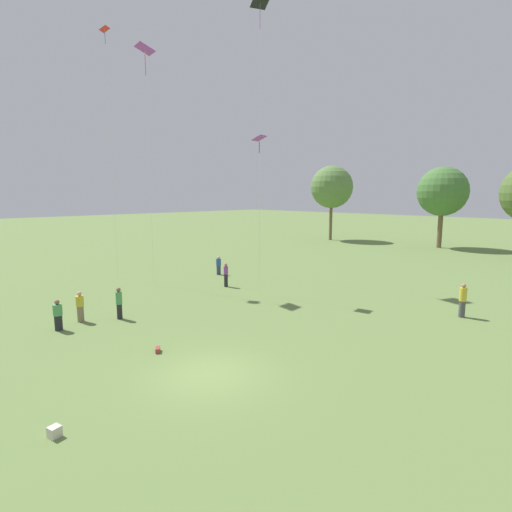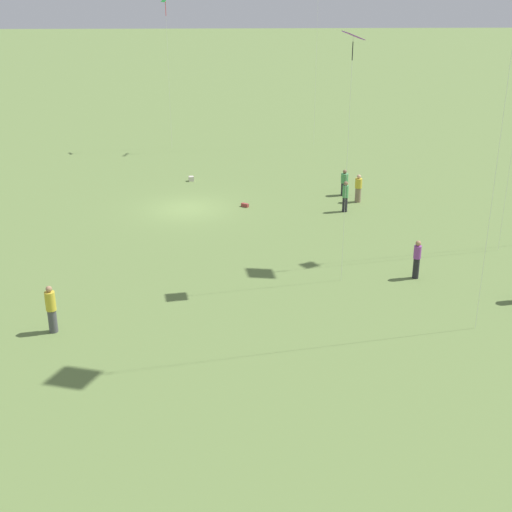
{
  "view_description": "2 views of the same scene",
  "coord_description": "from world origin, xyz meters",
  "px_view_note": "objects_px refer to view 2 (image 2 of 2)",
  "views": [
    {
      "loc": [
        11.4,
        -8.79,
        6.76
      ],
      "look_at": [
        -5.09,
        7.53,
        3.18
      ],
      "focal_mm": 28.0,
      "sensor_mm": 36.0,
      "label": 1
    },
    {
      "loc": [
        -2.72,
        38.59,
        12.97
      ],
      "look_at": [
        -3.58,
        10.89,
        1.53
      ],
      "focal_mm": 50.0,
      "sensor_mm": 36.0,
      "label": 2
    }
  ],
  "objects_px": {
    "person_3": "(358,189)",
    "kite_5": "(166,11)",
    "person_8": "(345,196)",
    "picnic_bag_0": "(245,205)",
    "person_4": "(417,259)",
    "kite_4": "(353,49)",
    "person_6": "(51,309)",
    "person_5": "(344,183)",
    "picnic_bag_1": "(191,179)"
  },
  "relations": [
    {
      "from": "picnic_bag_0",
      "to": "picnic_bag_1",
      "type": "xyz_separation_m",
      "value": [
        3.36,
        -5.31,
        0.05
      ]
    },
    {
      "from": "person_8",
      "to": "kite_4",
      "type": "distance_m",
      "value": 13.04
    },
    {
      "from": "person_3",
      "to": "person_4",
      "type": "xyz_separation_m",
      "value": [
        -0.79,
        10.9,
        0.09
      ]
    },
    {
      "from": "person_4",
      "to": "picnic_bag_1",
      "type": "bearing_deg",
      "value": -115.88
    },
    {
      "from": "kite_5",
      "to": "picnic_bag_0",
      "type": "xyz_separation_m",
      "value": [
        -5.28,
        14.23,
        -9.74
      ]
    },
    {
      "from": "person_4",
      "to": "picnic_bag_0",
      "type": "xyz_separation_m",
      "value": [
        7.4,
        -10.19,
        -0.8
      ]
    },
    {
      "from": "person_6",
      "to": "person_3",
      "type": "bearing_deg",
      "value": -127.09
    },
    {
      "from": "person_6",
      "to": "kite_5",
      "type": "xyz_separation_m",
      "value": [
        -2.22,
        -28.94,
        8.89
      ]
    },
    {
      "from": "person_6",
      "to": "kite_5",
      "type": "bearing_deg",
      "value": -89.0
    },
    {
      "from": "picnic_bag_0",
      "to": "picnic_bag_1",
      "type": "bearing_deg",
      "value": -57.73
    },
    {
      "from": "person_5",
      "to": "picnic_bag_1",
      "type": "height_order",
      "value": "person_5"
    },
    {
      "from": "person_4",
      "to": "person_8",
      "type": "bearing_deg",
      "value": -139.51
    },
    {
      "from": "picnic_bag_0",
      "to": "picnic_bag_1",
      "type": "relative_size",
      "value": 1.21
    },
    {
      "from": "person_3",
      "to": "picnic_bag_0",
      "type": "xyz_separation_m",
      "value": [
        6.61,
        0.71,
        -0.71
      ]
    },
    {
      "from": "person_4",
      "to": "kite_4",
      "type": "height_order",
      "value": "kite_4"
    },
    {
      "from": "person_6",
      "to": "kite_4",
      "type": "relative_size",
      "value": 0.18
    },
    {
      "from": "person_6",
      "to": "kite_4",
      "type": "xyz_separation_m",
      "value": [
        -11.58,
        -4.38,
        8.92
      ]
    },
    {
      "from": "person_3",
      "to": "kite_5",
      "type": "relative_size",
      "value": 0.15
    },
    {
      "from": "person_4",
      "to": "person_6",
      "type": "relative_size",
      "value": 0.93
    },
    {
      "from": "kite_5",
      "to": "picnic_bag_0",
      "type": "height_order",
      "value": "kite_5"
    },
    {
      "from": "person_4",
      "to": "picnic_bag_1",
      "type": "relative_size",
      "value": 4.76
    },
    {
      "from": "kite_4",
      "to": "kite_5",
      "type": "distance_m",
      "value": 26.28
    },
    {
      "from": "kite_4",
      "to": "picnic_bag_0",
      "type": "distance_m",
      "value": 14.79
    },
    {
      "from": "person_3",
      "to": "picnic_bag_1",
      "type": "bearing_deg",
      "value": 66.99
    },
    {
      "from": "person_6",
      "to": "kite_5",
      "type": "relative_size",
      "value": 0.18
    },
    {
      "from": "person_4",
      "to": "person_8",
      "type": "height_order",
      "value": "person_4"
    },
    {
      "from": "person_6",
      "to": "picnic_bag_0",
      "type": "xyz_separation_m",
      "value": [
        -7.5,
        -14.71,
        -0.85
      ]
    },
    {
      "from": "person_6",
      "to": "kite_4",
      "type": "bearing_deg",
      "value": -153.91
    },
    {
      "from": "person_3",
      "to": "picnic_bag_1",
      "type": "xyz_separation_m",
      "value": [
        9.97,
        -4.6,
        -0.66
      ]
    },
    {
      "from": "person_5",
      "to": "kite_5",
      "type": "xyz_separation_m",
      "value": [
        11.28,
        -12.19,
        9.08
      ]
    },
    {
      "from": "person_8",
      "to": "kite_5",
      "type": "distance_m",
      "value": 20.75
    },
    {
      "from": "person_3",
      "to": "person_6",
      "type": "xyz_separation_m",
      "value": [
        14.12,
        15.42,
        0.14
      ]
    },
    {
      "from": "person_3",
      "to": "kite_5",
      "type": "height_order",
      "value": "kite_5"
    },
    {
      "from": "person_6",
      "to": "person_8",
      "type": "bearing_deg",
      "value": -128.31
    },
    {
      "from": "kite_4",
      "to": "kite_5",
      "type": "relative_size",
      "value": 0.97
    },
    {
      "from": "person_4",
      "to": "kite_4",
      "type": "bearing_deg",
      "value": -58.23
    },
    {
      "from": "person_3",
      "to": "picnic_bag_0",
      "type": "relative_size",
      "value": 3.66
    },
    {
      "from": "person_8",
      "to": "kite_4",
      "type": "xyz_separation_m",
      "value": [
        1.52,
        9.33,
        8.98
      ]
    },
    {
      "from": "person_8",
      "to": "kite_4",
      "type": "relative_size",
      "value": 0.17
    },
    {
      "from": "kite_5",
      "to": "person_3",
      "type": "bearing_deg",
      "value": 58.07
    },
    {
      "from": "person_4",
      "to": "person_8",
      "type": "distance_m",
      "value": 9.37
    },
    {
      "from": "person_8",
      "to": "picnic_bag_0",
      "type": "height_order",
      "value": "person_8"
    },
    {
      "from": "kite_5",
      "to": "picnic_bag_0",
      "type": "bearing_deg",
      "value": 37.09
    },
    {
      "from": "person_5",
      "to": "kite_5",
      "type": "height_order",
      "value": "kite_5"
    },
    {
      "from": "person_3",
      "to": "picnic_bag_1",
      "type": "distance_m",
      "value": 11.0
    },
    {
      "from": "person_5",
      "to": "person_3",
      "type": "bearing_deg",
      "value": 132.66
    },
    {
      "from": "person_4",
      "to": "kite_5",
      "type": "bearing_deg",
      "value": -123.19
    },
    {
      "from": "person_5",
      "to": "kite_4",
      "type": "height_order",
      "value": "kite_4"
    },
    {
      "from": "person_5",
      "to": "picnic_bag_0",
      "type": "bearing_deg",
      "value": 36.67
    },
    {
      "from": "person_6",
      "to": "person_4",
      "type": "bearing_deg",
      "value": -157.75
    }
  ]
}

